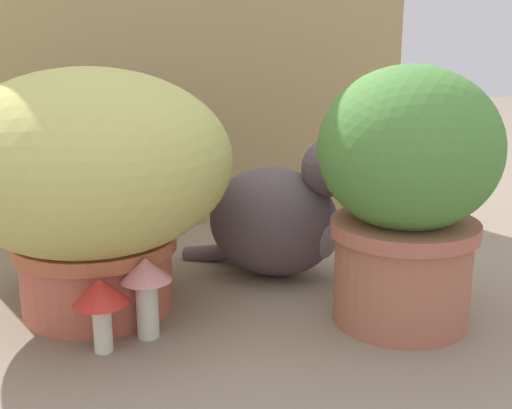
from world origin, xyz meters
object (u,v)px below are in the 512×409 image
Objects in this scene: grass_planter at (91,176)px; cat at (282,217)px; leafy_planter at (407,186)px; mushroom_ornament_pink at (146,282)px; mushroom_ornament_red at (101,298)px.

grass_planter is 1.49× the size of cat.
leafy_planter is at bearing -66.78° from cat.
mushroom_ornament_pink is (0.06, -0.14, -0.15)m from grass_planter.
grass_planter reaches higher than cat.
grass_planter is at bearing 114.31° from mushroom_ornament_pink.
leafy_planter is 3.20× the size of mushroom_ornament_pink.
leafy_planter is at bearing -24.39° from grass_planter.
mushroom_ornament_red is (-0.38, -0.21, -0.03)m from cat.
mushroom_ornament_pink is (0.07, 0.03, 0.01)m from mushroom_ornament_red.
leafy_planter is 3.60× the size of mushroom_ornament_red.
cat is 0.36m from mushroom_ornament_pink.
mushroom_ornament_red is at bearing -159.12° from mushroom_ornament_pink.
grass_planter is 0.52m from leafy_planter.
leafy_planter is at bearing -10.66° from mushroom_ornament_pink.
mushroom_ornament_red is 0.89× the size of mushroom_ornament_pink.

